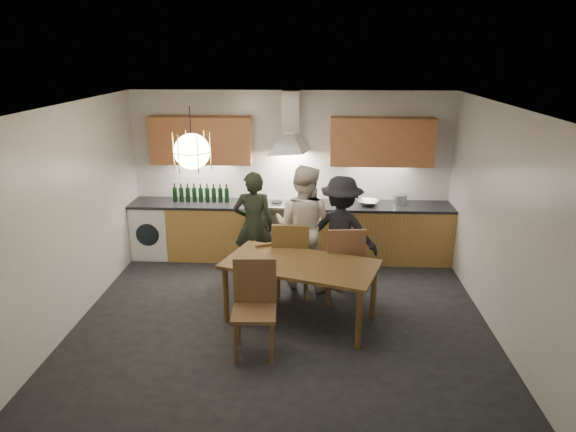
{
  "coord_description": "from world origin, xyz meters",
  "views": [
    {
      "loc": [
        0.36,
        -5.68,
        3.17
      ],
      "look_at": [
        0.05,
        0.4,
        1.2
      ],
      "focal_mm": 32.0,
      "sensor_mm": 36.0,
      "label": 1
    }
  ],
  "objects_px": {
    "person_right": "(341,232)",
    "stock_pot": "(400,200)",
    "person_left": "(254,225)",
    "wine_bottles": "(201,193)",
    "chair_front": "(255,301)",
    "dining_table": "(300,269)",
    "mixing_bowl": "(368,203)",
    "person_mid": "(303,227)",
    "chair_back_left": "(267,265)"
  },
  "relations": [
    {
      "from": "dining_table",
      "to": "chair_back_left",
      "type": "height_order",
      "value": "chair_back_left"
    },
    {
      "from": "person_left",
      "to": "stock_pot",
      "type": "distance_m",
      "value": 2.32
    },
    {
      "from": "dining_table",
      "to": "person_left",
      "type": "distance_m",
      "value": 1.45
    },
    {
      "from": "chair_front",
      "to": "person_right",
      "type": "bearing_deg",
      "value": 56.65
    },
    {
      "from": "dining_table",
      "to": "wine_bottles",
      "type": "bearing_deg",
      "value": 147.2
    },
    {
      "from": "person_right",
      "to": "chair_back_left",
      "type": "bearing_deg",
      "value": 38.04
    },
    {
      "from": "person_left",
      "to": "wine_bottles",
      "type": "height_order",
      "value": "person_left"
    },
    {
      "from": "chair_back_left",
      "to": "wine_bottles",
      "type": "xyz_separation_m",
      "value": [
        -1.16,
        1.41,
        0.59
      ]
    },
    {
      "from": "dining_table",
      "to": "mixing_bowl",
      "type": "xyz_separation_m",
      "value": [
        0.99,
        1.97,
        0.27
      ]
    },
    {
      "from": "dining_table",
      "to": "person_mid",
      "type": "bearing_deg",
      "value": 107.95
    },
    {
      "from": "dining_table",
      "to": "person_mid",
      "type": "xyz_separation_m",
      "value": [
        0.01,
        1.02,
        0.19
      ]
    },
    {
      "from": "chair_front",
      "to": "person_mid",
      "type": "xyz_separation_m",
      "value": [
        0.49,
        1.7,
        0.27
      ]
    },
    {
      "from": "chair_front",
      "to": "person_left",
      "type": "bearing_deg",
      "value": 93.83
    },
    {
      "from": "person_left",
      "to": "wine_bottles",
      "type": "distance_m",
      "value": 1.22
    },
    {
      "from": "chair_back_left",
      "to": "person_mid",
      "type": "distance_m",
      "value": 0.74
    },
    {
      "from": "dining_table",
      "to": "stock_pot",
      "type": "distance_m",
      "value": 2.54
    },
    {
      "from": "dining_table",
      "to": "wine_bottles",
      "type": "height_order",
      "value": "wine_bottles"
    },
    {
      "from": "mixing_bowl",
      "to": "stock_pot",
      "type": "xyz_separation_m",
      "value": [
        0.49,
        0.07,
        0.04
      ]
    },
    {
      "from": "person_mid",
      "to": "dining_table",
      "type": "bearing_deg",
      "value": 109.21
    },
    {
      "from": "chair_back_left",
      "to": "person_left",
      "type": "height_order",
      "value": "person_left"
    },
    {
      "from": "stock_pot",
      "to": "person_right",
      "type": "bearing_deg",
      "value": -132.92
    },
    {
      "from": "person_mid",
      "to": "person_right",
      "type": "distance_m",
      "value": 0.52
    },
    {
      "from": "person_mid",
      "to": "person_right",
      "type": "xyz_separation_m",
      "value": [
        0.52,
        0.01,
        -0.08
      ]
    },
    {
      "from": "person_left",
      "to": "stock_pot",
      "type": "relative_size",
      "value": 7.38
    },
    {
      "from": "person_right",
      "to": "dining_table",
      "type": "bearing_deg",
      "value": 78.48
    },
    {
      "from": "person_left",
      "to": "person_right",
      "type": "relative_size",
      "value": 1.0
    },
    {
      "from": "chair_back_left",
      "to": "stock_pot",
      "type": "height_order",
      "value": "stock_pot"
    },
    {
      "from": "chair_back_left",
      "to": "person_right",
      "type": "bearing_deg",
      "value": 178.54
    },
    {
      "from": "chair_front",
      "to": "wine_bottles",
      "type": "xyz_separation_m",
      "value": [
        -1.15,
        2.71,
        0.45
      ]
    },
    {
      "from": "person_mid",
      "to": "stock_pot",
      "type": "height_order",
      "value": "person_mid"
    },
    {
      "from": "chair_back_left",
      "to": "mixing_bowl",
      "type": "relative_size",
      "value": 2.49
    },
    {
      "from": "person_left",
      "to": "person_mid",
      "type": "height_order",
      "value": "person_mid"
    },
    {
      "from": "person_right",
      "to": "person_mid",
      "type": "bearing_deg",
      "value": 16.62
    },
    {
      "from": "person_left",
      "to": "person_right",
      "type": "bearing_deg",
      "value": 166.04
    },
    {
      "from": "stock_pot",
      "to": "person_left",
      "type": "bearing_deg",
      "value": -160.42
    },
    {
      "from": "chair_front",
      "to": "dining_table",
      "type": "bearing_deg",
      "value": 52.23
    },
    {
      "from": "dining_table",
      "to": "person_left",
      "type": "relative_size",
      "value": 1.27
    },
    {
      "from": "person_left",
      "to": "person_right",
      "type": "xyz_separation_m",
      "value": [
        1.23,
        -0.24,
        0.0
      ]
    },
    {
      "from": "mixing_bowl",
      "to": "stock_pot",
      "type": "distance_m",
      "value": 0.49
    },
    {
      "from": "person_mid",
      "to": "stock_pot",
      "type": "bearing_deg",
      "value": -125.24
    },
    {
      "from": "dining_table",
      "to": "person_mid",
      "type": "height_order",
      "value": "person_mid"
    },
    {
      "from": "dining_table",
      "to": "wine_bottles",
      "type": "distance_m",
      "value": 2.62
    },
    {
      "from": "person_mid",
      "to": "chair_front",
      "type": "bearing_deg",
      "value": 93.81
    },
    {
      "from": "person_right",
      "to": "wine_bottles",
      "type": "distance_m",
      "value": 2.39
    },
    {
      "from": "stock_pot",
      "to": "mixing_bowl",
      "type": "bearing_deg",
      "value": -171.94
    },
    {
      "from": "dining_table",
      "to": "person_right",
      "type": "relative_size",
      "value": 1.27
    },
    {
      "from": "mixing_bowl",
      "to": "wine_bottles",
      "type": "distance_m",
      "value": 2.61
    },
    {
      "from": "person_right",
      "to": "stock_pot",
      "type": "bearing_deg",
      "value": -117.14
    },
    {
      "from": "chair_front",
      "to": "stock_pot",
      "type": "relative_size",
      "value": 4.88
    },
    {
      "from": "dining_table",
      "to": "person_left",
      "type": "xyz_separation_m",
      "value": [
        -0.7,
        1.27,
        0.11
      ]
    }
  ]
}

